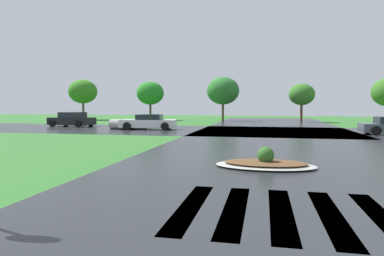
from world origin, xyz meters
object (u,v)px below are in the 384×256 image
at_px(car_dark_suv, 72,120).
at_px(car_silver_hatch, 149,122).
at_px(median_island, 266,163).
at_px(drainage_pipe_stack, 128,124).

height_order(car_dark_suv, car_silver_hatch, car_dark_suv).
bearing_deg(car_silver_hatch, car_dark_suv, -20.43).
distance_m(median_island, car_silver_hatch, 18.06).
xyz_separation_m(median_island, drainage_pipe_stack, (-11.07, 15.09, 0.28)).
xyz_separation_m(median_island, car_silver_hatch, (-9.41, 15.40, 0.46)).
bearing_deg(car_silver_hatch, drainage_pipe_stack, 4.69).
xyz_separation_m(car_dark_suv, car_silver_hatch, (8.30, -2.14, -0.05)).
bearing_deg(median_island, drainage_pipe_stack, 126.27).
xyz_separation_m(car_silver_hatch, drainage_pipe_stack, (-1.66, -0.31, -0.17)).
relative_size(median_island, car_silver_hatch, 0.70).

